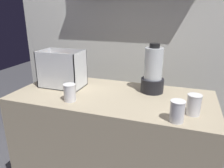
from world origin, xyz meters
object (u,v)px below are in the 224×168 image
at_px(blender_pitcher, 153,73).
at_px(juice_cup_mango_far_left, 70,93).
at_px(juice_cup_mango_left, 177,112).
at_px(carrot_display_bin, 62,75).
at_px(juice_cup_carrot_middle, 194,106).

bearing_deg(blender_pitcher, juice_cup_mango_far_left, -144.65).
height_order(blender_pitcher, juice_cup_mango_left, blender_pitcher).
bearing_deg(blender_pitcher, carrot_display_bin, -171.79).
distance_m(juice_cup_mango_far_left, juice_cup_carrot_middle, 0.76).
distance_m(carrot_display_bin, juice_cup_mango_far_left, 0.32).
bearing_deg(carrot_display_bin, juice_cup_carrot_middle, -11.20).
xyz_separation_m(blender_pitcher, juice_cup_carrot_middle, (0.28, -0.29, -0.09)).
relative_size(carrot_display_bin, juice_cup_mango_left, 2.73).
bearing_deg(juice_cup_carrot_middle, blender_pitcher, 134.01).
relative_size(carrot_display_bin, blender_pitcher, 0.93).
xyz_separation_m(juice_cup_mango_far_left, juice_cup_mango_left, (0.68, -0.06, 0.00)).
height_order(blender_pitcher, juice_cup_carrot_middle, blender_pitcher).
xyz_separation_m(carrot_display_bin, juice_cup_carrot_middle, (0.96, -0.19, -0.03)).
xyz_separation_m(blender_pitcher, juice_cup_mango_far_left, (-0.48, -0.34, -0.09)).
distance_m(juice_cup_mango_left, juice_cup_carrot_middle, 0.14).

